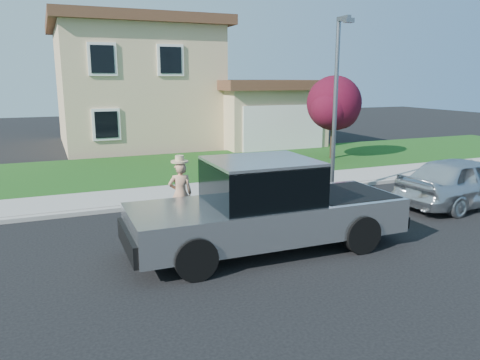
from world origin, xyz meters
The scene contains 11 objects.
ground centered at (0.00, 0.00, 0.00)m, with size 80.00×80.00×0.00m, color black.
curb centered at (1.00, 2.90, 0.06)m, with size 40.00×0.20×0.12m, color gray.
sidewalk centered at (1.00, 4.00, 0.07)m, with size 40.00×2.00×0.15m, color gray.
lawn centered at (1.00, 8.50, 0.05)m, with size 40.00×7.00×0.10m, color #1A3D11.
house centered at (1.31, 16.38, 3.17)m, with size 14.00×11.30×6.85m.
pickup_truck centered at (-0.53, -1.47, 0.95)m, with size 6.25×2.43×2.04m.
woman centered at (-1.80, 0.97, 0.87)m, with size 0.67×0.49×1.84m.
sedan centered at (6.50, -0.47, 0.75)m, with size 1.78×4.43×1.51m, color silver.
ornamental_tree centered at (7.40, 7.81, 2.51)m, with size 2.75×2.48×3.78m.
trash_bin centered at (1.17, 3.10, 0.69)m, with size 0.70×0.79×1.07m.
street_lamp centered at (3.50, 1.94, 3.16)m, with size 0.28×0.72×5.53m.
Camera 1 is at (-4.88, -10.41, 3.75)m, focal length 35.00 mm.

